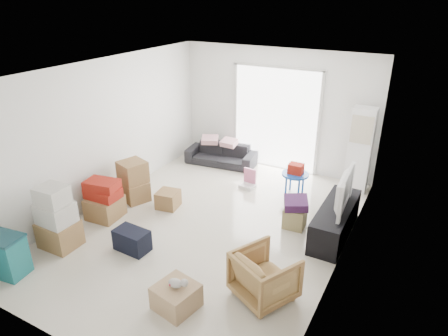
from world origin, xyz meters
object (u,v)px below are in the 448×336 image
tv_console (335,221)px  ottoman (295,217)px  sofa (221,151)px  wood_crate (176,297)px  storage_bins (6,255)px  armchair (265,274)px  ac_tower (360,150)px  kids_table (295,173)px  television (337,203)px

tv_console → ottoman: (-0.67, -0.08, -0.09)m
tv_console → ottoman: bearing=-173.5°
sofa → wood_crate: sofa is taller
storage_bins → ottoman: (3.23, 3.20, -0.14)m
armchair → ottoman: size_ratio=2.07×
storage_bins → wood_crate: size_ratio=1.27×
ac_tower → ottoman: size_ratio=4.85×
tv_console → wood_crate: 3.01m
sofa → kids_table: 2.14m
armchair → storage_bins: size_ratio=1.17×
tv_console → kids_table: bearing=135.2°
television → ottoman: television is taller
sofa → storage_bins: (-0.78, -4.99, -0.00)m
tv_console → ac_tower: bearing=91.5°
television → sofa: 3.57m
tv_console → armchair: (-0.45, -1.94, 0.10)m
sofa → ottoman: (2.45, -1.79, -0.14)m
ac_tower → armchair: size_ratio=2.35×
storage_bins → ottoman: storage_bins is taller
sofa → wood_crate: (1.76, -4.39, -0.15)m
tv_console → ottoman: size_ratio=4.45×
kids_table → wood_crate: 3.77m
television → armchair: size_ratio=1.45×
sofa → wood_crate: bearing=-75.1°
television → armchair: (-0.45, -1.94, -0.23)m
kids_table → tv_console: bearing=-44.8°
television → storage_bins: size_ratio=1.70×
ac_tower → sofa: ac_tower is taller
ottoman → tv_console: bearing=6.5°
tv_console → wood_crate: bearing=-117.1°
armchair → television: bearing=-76.0°
ac_tower → wood_crate: 4.78m
television → wood_crate: 3.04m
armchair → kids_table: size_ratio=1.13×
armchair → ottoman: 1.89m
ac_tower → armchair: (-0.40, -3.80, -0.50)m
ac_tower → tv_console: ac_tower is taller
ac_tower → sofa: (-3.07, -0.15, -0.55)m
tv_console → armchair: armchair is taller
armchair → wood_crate: 1.19m
storage_bins → kids_table: kids_table is taller
sofa → storage_bins: 5.05m
television → sofa: television is taller
armchair → tv_console: bearing=-76.0°
sofa → ottoman: bearing=-43.0°
tv_console → sofa: 3.56m
ottoman → ac_tower: bearing=72.2°
ottoman → television: bearing=6.5°
television → ottoman: 0.80m
storage_bins → wood_crate: storage_bins is taller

